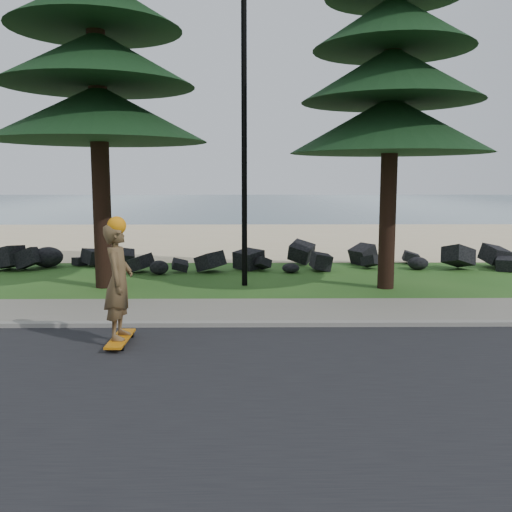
# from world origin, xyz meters

# --- Properties ---
(ground) EXTENTS (160.00, 160.00, 0.00)m
(ground) POSITION_xyz_m (0.00, 0.00, 0.00)
(ground) COLOR #224F18
(ground) RESTS_ON ground
(road) EXTENTS (160.00, 7.00, 0.02)m
(road) POSITION_xyz_m (0.00, -4.50, 0.01)
(road) COLOR black
(road) RESTS_ON ground
(kerb) EXTENTS (160.00, 0.20, 0.10)m
(kerb) POSITION_xyz_m (0.00, -0.90, 0.05)
(kerb) COLOR gray
(kerb) RESTS_ON ground
(sidewalk) EXTENTS (160.00, 2.00, 0.08)m
(sidewalk) POSITION_xyz_m (0.00, 0.20, 0.04)
(sidewalk) COLOR gray
(sidewalk) RESTS_ON ground
(beach_sand) EXTENTS (160.00, 15.00, 0.01)m
(beach_sand) POSITION_xyz_m (0.00, 14.50, 0.01)
(beach_sand) COLOR beige
(beach_sand) RESTS_ON ground
(ocean) EXTENTS (160.00, 58.00, 0.01)m
(ocean) POSITION_xyz_m (0.00, 51.00, 0.00)
(ocean) COLOR #314F5D
(ocean) RESTS_ON ground
(seawall_boulders) EXTENTS (60.00, 2.40, 1.10)m
(seawall_boulders) POSITION_xyz_m (0.00, 5.60, 0.00)
(seawall_boulders) COLOR black
(seawall_boulders) RESTS_ON ground
(lamp_post) EXTENTS (0.25, 0.14, 8.14)m
(lamp_post) POSITION_xyz_m (0.00, 3.20, 4.13)
(lamp_post) COLOR black
(lamp_post) RESTS_ON ground
(skateboarder) EXTENTS (0.45, 1.12, 2.09)m
(skateboarder) POSITION_xyz_m (-1.98, -2.01, 1.05)
(skateboarder) COLOR #C9700B
(skateboarder) RESTS_ON ground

